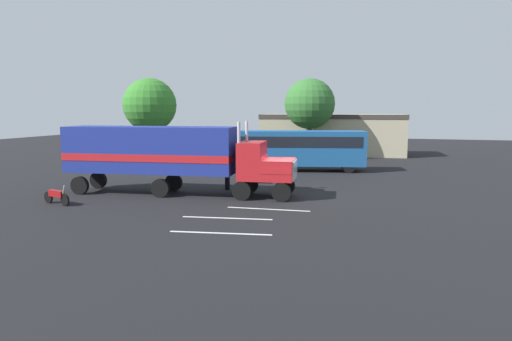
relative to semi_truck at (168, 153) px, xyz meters
name	(u,v)px	position (x,y,z in m)	size (l,w,h in m)	color
ground_plane	(284,197)	(7.06, 1.00, -2.52)	(120.00, 120.00, 0.00)	black
lane_stripe_near	(268,209)	(7.01, -2.50, -2.52)	(4.40, 0.16, 0.01)	silver
lane_stripe_mid	(227,218)	(5.62, -4.97, -2.52)	(4.40, 0.16, 0.01)	silver
lane_stripe_far	(220,233)	(6.27, -7.57, -2.52)	(4.40, 0.16, 0.01)	silver
semi_truck	(168,153)	(0.00, 0.00, 0.00)	(14.35, 4.23, 4.50)	red
person_bystander	(227,176)	(2.94, 2.47, -1.63)	(0.34, 0.46, 1.63)	black
parked_bus	(299,147)	(5.61, 12.91, -0.46)	(11.29, 4.81, 3.40)	#1E5999
parked_car	(194,157)	(-4.45, 13.71, -1.72)	(4.54, 2.17, 1.57)	#B7B7BC
motorcycle	(57,196)	(-4.46, -4.61, -2.04)	(2.06, 0.66, 1.12)	black
tree_left	(150,105)	(-10.01, 15.67, 3.10)	(5.27, 5.27, 8.28)	brown
tree_center	(310,104)	(4.78, 22.77, 3.24)	(5.29, 5.29, 8.43)	brown
building_backdrop	(332,133)	(6.51, 28.04, 0.00)	(16.73, 7.73, 4.64)	#B7AD8C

